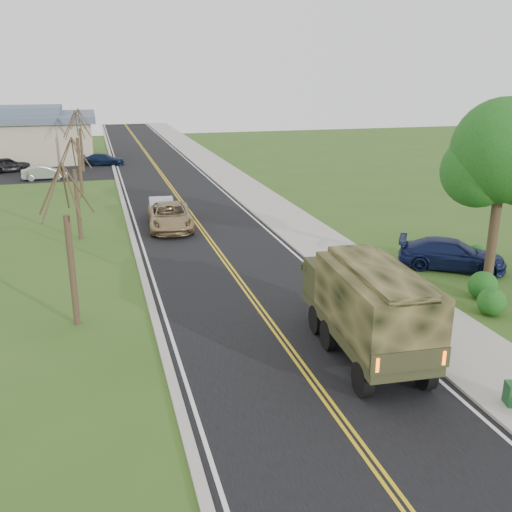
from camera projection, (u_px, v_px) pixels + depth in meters
name	position (u px, v px, depth m)	size (l,w,h in m)	color
ground	(366.00, 455.00, 14.09)	(160.00, 160.00, 0.00)	#30521B
road	(165.00, 179.00, 50.74)	(8.00, 120.00, 0.01)	black
curb_right	(211.00, 176.00, 51.80)	(0.30, 120.00, 0.12)	#9E998E
sidewalk_right	(229.00, 175.00, 52.25)	(3.20, 120.00, 0.10)	#9E998E
curb_left	(117.00, 181.00, 49.66)	(0.30, 120.00, 0.10)	#9E998E
leafy_tree	(503.00, 159.00, 24.42)	(4.83, 4.50, 8.10)	#38281C
bare_tree_a	(71.00, 257.00, 20.64)	(1.93, 2.26, 6.08)	#38281C
bare_tree_b	(77.00, 196.00, 31.69)	(1.83, 2.14, 5.73)	#38281C
bare_tree_c	(79.00, 160.00, 42.59)	(2.04, 2.39, 6.42)	#38281C
bare_tree_d	(81.00, 145.00, 53.66)	(1.88, 2.20, 5.91)	#38281C
military_truck	(367.00, 304.00, 18.40)	(2.73, 6.79, 3.32)	black
suv_champagne	(170.00, 216.00, 34.36)	(2.54, 5.51, 1.53)	#998056
sedan_silver	(162.00, 210.00, 36.32)	(1.50, 4.30, 1.42)	#B5B5BA
pickup_navy	(452.00, 254.00, 27.29)	(2.02, 4.97, 1.44)	#10183D
lot_car_dark	(7.00, 165.00, 54.03)	(1.69, 4.21, 1.43)	black
lot_car_silver	(44.00, 173.00, 50.31)	(1.33, 3.82, 1.26)	#A8A9AD
lot_car_navy	(104.00, 159.00, 58.21)	(1.68, 4.13, 1.20)	#0E1B36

